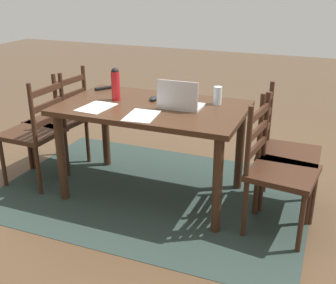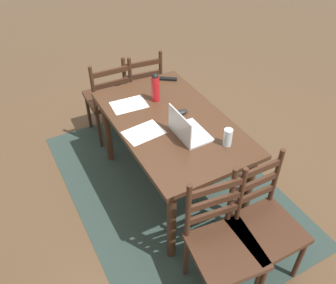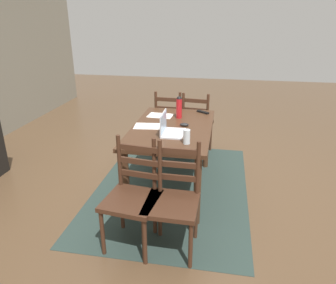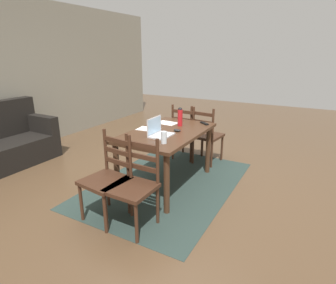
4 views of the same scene
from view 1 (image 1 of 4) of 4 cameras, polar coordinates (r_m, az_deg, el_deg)
ground_plane at (r=3.54m, az=-2.02°, el=-6.91°), size 14.00×14.00×0.00m
area_rug at (r=3.54m, az=-2.02°, el=-6.87°), size 2.52×1.74×0.01m
dining_table at (r=3.28m, az=-2.17°, el=3.26°), size 1.44×0.86×0.77m
chair_right_far at (r=3.71m, az=-17.61°, el=1.25°), size 0.45×0.45×0.95m
chair_right_near at (r=3.97m, az=-14.58°, el=2.89°), size 0.49×0.49×0.95m
chair_left_far at (r=2.96m, az=14.72°, el=-3.77°), size 0.49×0.49×0.95m
chair_left_near at (r=3.27m, az=15.54°, el=-1.34°), size 0.45×0.45×0.95m
laptop at (r=3.15m, az=1.62°, el=5.62°), size 0.32×0.22×0.23m
water_bottle at (r=3.37m, az=-7.19°, el=7.94°), size 0.07×0.07×0.26m
drinking_glass at (r=3.28m, az=6.80°, el=6.33°), size 0.07×0.07×0.14m
computer_mouse at (r=3.37m, az=-2.00°, el=5.98°), size 0.07×0.10×0.03m
tv_remote at (r=3.75m, az=-8.69°, el=7.29°), size 0.14×0.16×0.02m
paper_stack_left at (r=3.00m, az=-3.61°, el=3.62°), size 0.24×0.32×0.00m
paper_stack_right at (r=3.24m, az=-9.78°, el=4.71°), size 0.23×0.31×0.00m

